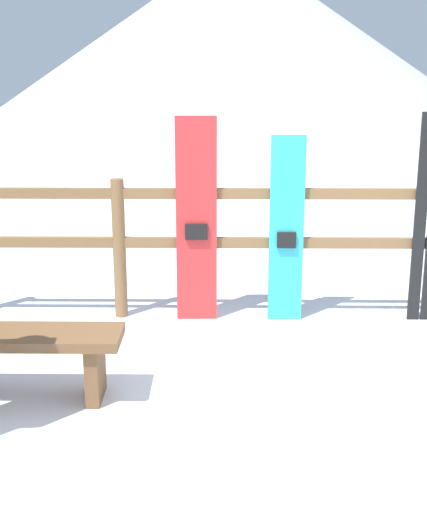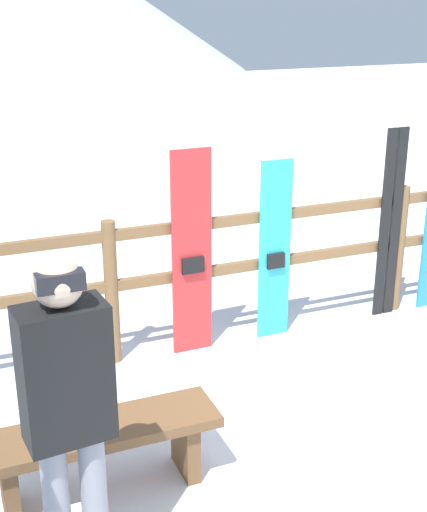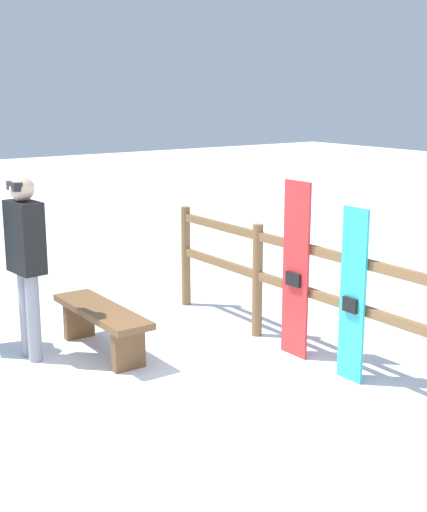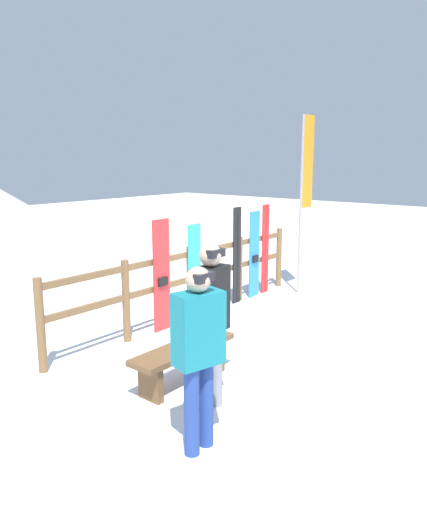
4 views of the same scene
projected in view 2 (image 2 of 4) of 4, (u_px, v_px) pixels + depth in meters
ground_plane at (385, 446)px, 4.33m from camera, size 40.00×40.00×0.00m
fence at (267, 257)px, 5.55m from camera, size 5.08×0.10×1.09m
bench at (100, 443)px, 3.83m from camera, size 1.30×0.36×0.42m
person_black at (68, 403)px, 3.03m from camera, size 0.39×0.24×1.62m
snowboard_red at (192, 255)px, 5.23m from camera, size 0.31×0.06×1.57m
snowboard_cyan at (275, 251)px, 5.50m from camera, size 0.26×0.05×1.43m
ski_pair_black at (390, 225)px, 5.84m from camera, size 0.19×0.02×1.60m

